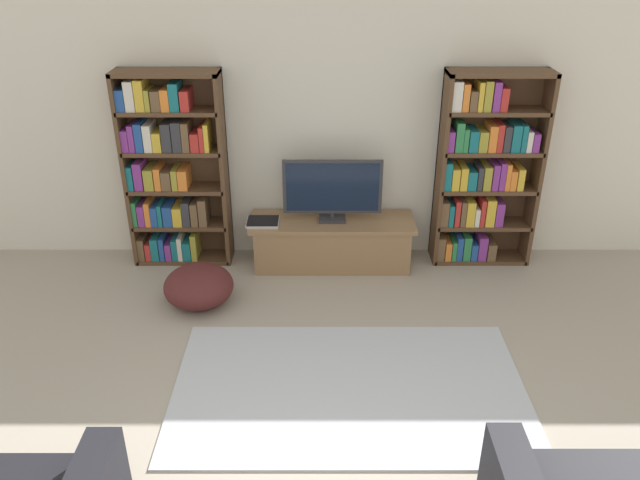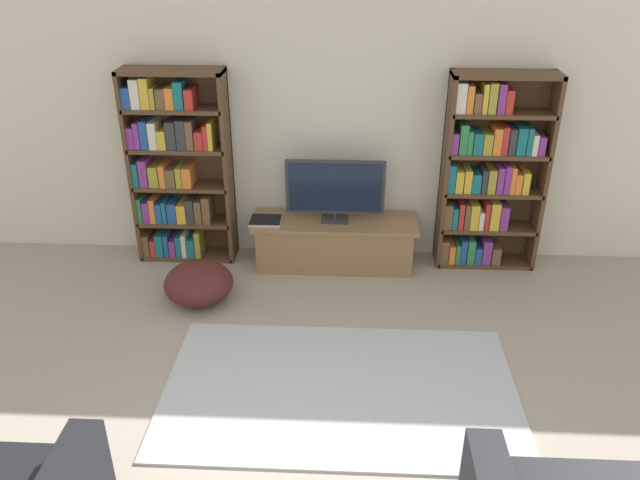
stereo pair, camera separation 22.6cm
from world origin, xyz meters
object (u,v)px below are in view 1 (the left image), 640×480
object	(u,v)px
laptop	(260,222)
beanbag_ottoman	(196,286)
bookshelf_left	(168,170)
tv_stand	(329,242)
bookshelf_right	(480,171)
television	(330,189)

from	to	relation	value
laptop	beanbag_ottoman	world-z (taller)	laptop
bookshelf_left	laptop	xyz separation A→B (m)	(0.82, -0.19, -0.42)
beanbag_ottoman	tv_stand	bearing A→B (deg)	31.54
bookshelf_right	tv_stand	bearing A→B (deg)	-174.81
beanbag_ottoman	television	bearing A→B (deg)	31.35
television	tv_stand	bearing A→B (deg)	90.00
bookshelf_left	tv_stand	world-z (taller)	bookshelf_left
bookshelf_right	laptop	xyz separation A→B (m)	(-1.96, -0.19, -0.41)
television	bookshelf_left	bearing A→B (deg)	174.95
tv_stand	television	distance (m)	0.53
bookshelf_left	bookshelf_right	world-z (taller)	same
bookshelf_left	television	xyz separation A→B (m)	(1.44, -0.13, -0.13)
tv_stand	television	bearing A→B (deg)	-90.00
bookshelf_right	tv_stand	distance (m)	1.50
television	laptop	bearing A→B (deg)	-174.55
bookshelf_left	beanbag_ottoman	size ratio (longest dim) A/B	3.07
beanbag_ottoman	bookshelf_left	bearing A→B (deg)	111.68
tv_stand	laptop	xyz separation A→B (m)	(-0.62, -0.06, 0.24)
bookshelf_right	laptop	bearing A→B (deg)	-174.59
bookshelf_left	tv_stand	bearing A→B (deg)	-4.86
bookshelf_right	television	world-z (taller)	bookshelf_right
television	beanbag_ottoman	xyz separation A→B (m)	(-1.12, -0.68, -0.59)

